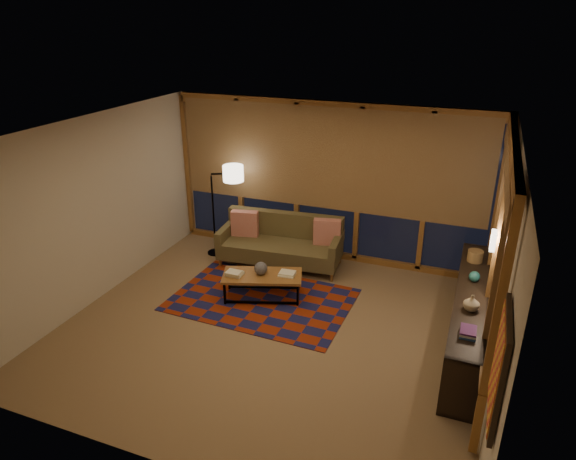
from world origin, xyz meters
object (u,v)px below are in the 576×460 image
(sofa, at_px, (280,242))
(bookshelf, at_px, (468,317))
(coffee_table, at_px, (262,286))
(floor_lamp, at_px, (213,211))

(sofa, distance_m, bookshelf, 3.32)
(coffee_table, bearing_deg, sofa, 79.57)
(sofa, bearing_deg, bookshelf, -26.32)
(bookshelf, bearing_deg, floor_lamp, 164.59)
(coffee_table, height_order, bookshelf, bookshelf)
(sofa, xyz_separation_m, bookshelf, (3.10, -1.20, -0.04))
(bookshelf, bearing_deg, sofa, 158.88)
(floor_lamp, bearing_deg, sofa, -27.93)
(coffee_table, xyz_separation_m, bookshelf, (2.93, -0.08, 0.18))
(sofa, xyz_separation_m, coffee_table, (0.17, -1.12, -0.22))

